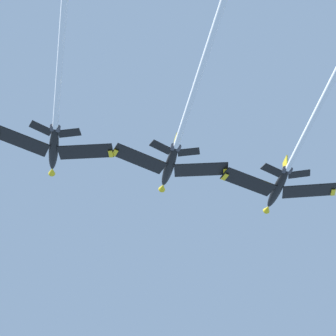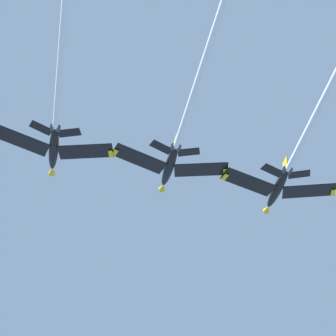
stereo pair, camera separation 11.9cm
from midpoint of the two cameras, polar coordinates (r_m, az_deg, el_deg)
The scene contains 3 objects.
jet_inner_left at distance 112.41m, azimuth -8.55°, elevation 5.31°, with size 20.11×53.84×25.79m.
jet_centre at distance 113.37m, azimuth 1.23°, elevation 3.45°, with size 20.11×51.40×25.71m.
jet_inner_right at distance 118.73m, azimuth 9.79°, elevation 0.96°, with size 20.07×47.77×23.06m.
Camera 1 is at (-39.27, -43.58, 1.59)m, focal length 78.59 mm.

